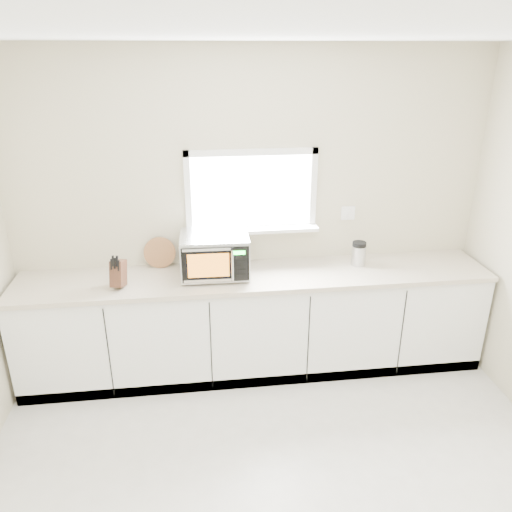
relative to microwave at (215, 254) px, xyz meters
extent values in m
cube|color=beige|center=(0.33, 0.28, 0.25)|extent=(4.00, 0.02, 2.70)
cube|color=white|center=(0.33, 0.27, 0.45)|extent=(1.00, 0.02, 0.60)
cube|color=white|center=(0.33, 0.20, 0.13)|extent=(1.12, 0.16, 0.03)
cube|color=white|center=(0.33, 0.25, 0.77)|extent=(1.10, 0.04, 0.05)
cube|color=white|center=(0.33, 0.25, 0.12)|extent=(1.10, 0.04, 0.05)
cube|color=white|center=(-0.19, 0.25, 0.45)|extent=(0.05, 0.04, 0.70)
cube|color=white|center=(0.86, 0.25, 0.45)|extent=(0.05, 0.04, 0.70)
cube|color=white|center=(1.18, 0.27, 0.22)|extent=(0.12, 0.01, 0.12)
cube|color=white|center=(0.33, -0.02, -0.66)|extent=(3.92, 0.60, 0.88)
cube|color=beige|center=(0.33, -0.03, -0.20)|extent=(3.92, 0.64, 0.04)
cylinder|color=black|center=(-0.23, -0.15, -0.18)|extent=(0.03, 0.03, 0.02)
cylinder|color=black|center=(-0.23, 0.17, -0.18)|extent=(0.03, 0.03, 0.02)
cylinder|color=black|center=(0.22, -0.16, -0.18)|extent=(0.03, 0.03, 0.02)
cylinder|color=black|center=(0.23, 0.17, -0.18)|extent=(0.03, 0.03, 0.02)
cube|color=#B9BBC0|center=(0.00, 0.01, 0.00)|extent=(0.55, 0.42, 0.33)
cube|color=black|center=(0.00, -0.21, 0.00)|extent=(0.52, 0.02, 0.29)
cube|color=orange|center=(-0.06, -0.21, 0.00)|extent=(0.32, 0.01, 0.20)
cylinder|color=silver|center=(0.13, -0.23, 0.00)|extent=(0.02, 0.02, 0.25)
cube|color=black|center=(0.18, -0.21, 0.00)|extent=(0.13, 0.01, 0.28)
cube|color=#19FF33|center=(0.18, -0.22, 0.09)|extent=(0.09, 0.01, 0.03)
cube|color=silver|center=(0.00, 0.01, 0.16)|extent=(0.55, 0.42, 0.01)
cube|color=#4D2B1B|center=(-0.76, -0.13, -0.07)|extent=(0.13, 0.21, 0.23)
cube|color=black|center=(-0.79, -0.17, 0.03)|extent=(0.02, 0.04, 0.08)
cube|color=black|center=(-0.77, -0.17, 0.04)|extent=(0.02, 0.04, 0.08)
cube|color=black|center=(-0.74, -0.18, 0.02)|extent=(0.02, 0.04, 0.08)
cube|color=black|center=(-0.78, -0.17, 0.06)|extent=(0.02, 0.04, 0.08)
cube|color=black|center=(-0.75, -0.18, 0.06)|extent=(0.02, 0.04, 0.08)
cylinder|color=#9B5C3C|center=(-0.46, 0.22, -0.05)|extent=(0.27, 0.06, 0.27)
cylinder|color=#B9BBC0|center=(1.23, 0.06, -0.10)|extent=(0.12, 0.12, 0.17)
cylinder|color=black|center=(1.23, 0.06, 0.01)|extent=(0.12, 0.12, 0.04)
camera|label=1|loc=(-0.14, -3.75, 1.55)|focal=35.00mm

